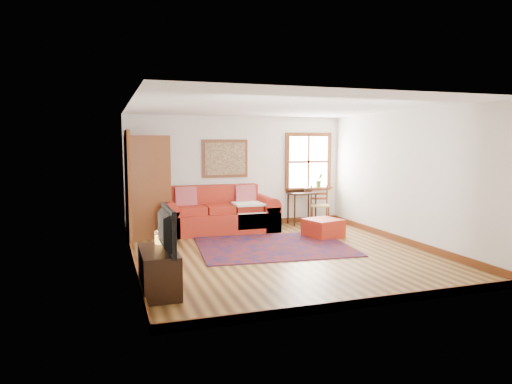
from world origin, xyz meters
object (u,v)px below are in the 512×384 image
object	(u,v)px
red_leather_sofa	(218,216)
red_ottoman	(323,228)
media_cabinet	(159,271)
side_table	(302,198)
ladder_back_chair	(320,203)

from	to	relation	value
red_leather_sofa	red_ottoman	world-z (taller)	red_leather_sofa
red_ottoman	media_cabinet	xyz separation A→B (m)	(-3.55, -2.42, 0.09)
side_table	media_cabinet	bearing A→B (deg)	-133.85
side_table	ladder_back_chair	world-z (taller)	ladder_back_chair
red_ottoman	media_cabinet	world-z (taller)	media_cabinet
media_cabinet	red_ottoman	bearing A→B (deg)	34.20
ladder_back_chair	media_cabinet	size ratio (longest dim) A/B	0.92
side_table	red_leather_sofa	bearing A→B (deg)	-173.92
ladder_back_chair	media_cabinet	distance (m)	5.55
red_leather_sofa	media_cabinet	distance (m)	4.04
side_table	ladder_back_chair	distance (m)	0.43
red_ottoman	media_cabinet	size ratio (longest dim) A/B	0.64
red_ottoman	side_table	world-z (taller)	side_table
red_leather_sofa	side_table	bearing A→B (deg)	6.08
red_ottoman	media_cabinet	bearing A→B (deg)	-160.82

